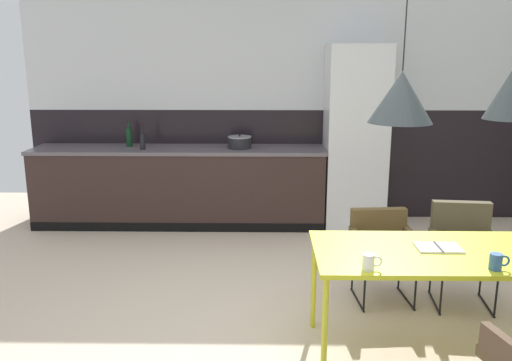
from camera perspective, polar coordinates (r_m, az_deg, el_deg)
ground_plane at (r=3.66m, az=4.83°, el=-18.55°), size 8.45×8.45×0.00m
back_wall_splashback_dark at (r=6.42m, az=3.07°, el=1.85°), size 6.07×0.12×1.31m
back_wall_panel_upper at (r=6.30m, az=3.22°, el=13.60°), size 6.07×0.12×1.31m
kitchen_counter at (r=6.19m, az=-8.24°, el=-0.61°), size 3.35×0.63×0.91m
refrigerator_column at (r=6.09m, az=10.68°, el=4.58°), size 0.67×0.60×2.06m
dining_table at (r=3.59m, az=19.71°, el=-7.88°), size 1.66×0.78×0.73m
armchair_far_side at (r=4.49m, az=21.47°, el=-6.20°), size 0.53×0.51×0.80m
armchair_by_stool at (r=4.38m, az=13.50°, el=-6.48°), size 0.52×0.51×0.71m
open_book at (r=3.60m, az=19.11°, el=-6.87°), size 0.28×0.19×0.02m
mug_dark_espresso at (r=3.13m, az=12.14°, el=-8.61°), size 0.12×0.07×0.10m
mug_short_terracotta at (r=3.37m, az=24.57°, el=-7.98°), size 0.12×0.07×0.10m
cooking_pot at (r=6.00m, az=-1.79°, el=4.16°), size 0.27×0.27×0.16m
bottle_oil_tall at (r=6.28m, az=-13.56°, el=4.62°), size 0.07×0.07×0.28m
bottle_spice_small at (r=6.03m, az=-12.17°, el=4.19°), size 0.06×0.06×0.23m
pendant_lamp_over_table_near at (r=3.30m, az=15.42°, el=8.68°), size 0.39×0.39×1.03m
pendant_lamp_over_table_far at (r=3.54m, az=25.95°, el=8.54°), size 0.31×0.31×1.01m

